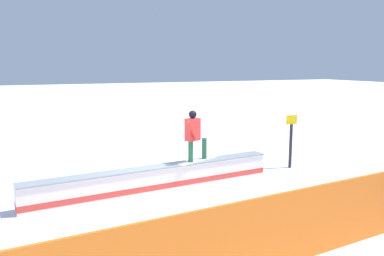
# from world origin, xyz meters

# --- Properties ---
(ground_plane) EXTENTS (120.00, 120.00, 0.00)m
(ground_plane) POSITION_xyz_m (0.00, 0.00, 0.00)
(ground_plane) COLOR white
(grind_box) EXTENTS (7.00, 1.17, 0.67)m
(grind_box) POSITION_xyz_m (0.00, 0.00, 0.31)
(grind_box) COLOR white
(grind_box) RESTS_ON ground_plane
(snowboarder) EXTENTS (1.42, 0.80, 1.45)m
(snowboarder) POSITION_xyz_m (-1.13, -0.07, 1.46)
(snowboarder) COLOR silver
(snowboarder) RESTS_ON grind_box
(safety_fence) EXTENTS (8.41, 0.91, 1.29)m
(safety_fence) POSITION_xyz_m (0.00, 4.74, 0.65)
(safety_fence) COLOR orange
(safety_fence) RESTS_ON ground_plane
(trail_marker) EXTENTS (0.40, 0.10, 1.74)m
(trail_marker) POSITION_xyz_m (-4.79, -0.53, 0.94)
(trail_marker) COLOR #262628
(trail_marker) RESTS_ON ground_plane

